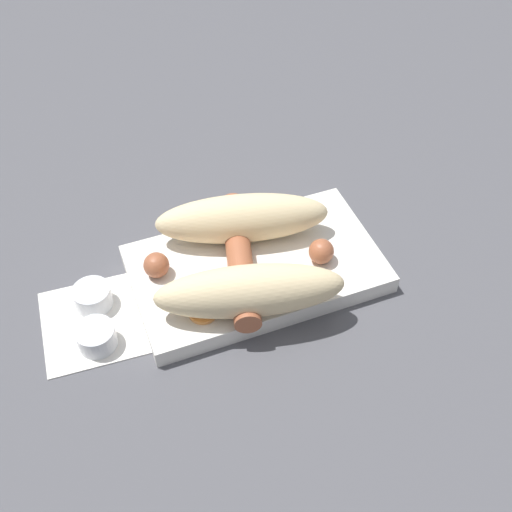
{
  "coord_description": "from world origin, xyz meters",
  "views": [
    {
      "loc": [
        0.17,
        0.44,
        0.55
      ],
      "look_at": [
        0.0,
        0.0,
        0.03
      ],
      "focal_mm": 45.0,
      "sensor_mm": 36.0,
      "label": 1
    }
  ],
  "objects": [
    {
      "name": "napkin",
      "position": [
        0.18,
        -0.0,
        0.0
      ],
      "size": [
        0.12,
        0.12,
        0.0
      ],
      "color": "white",
      "rests_on": "ground_plane"
    },
    {
      "name": "food_tray",
      "position": [
        0.0,
        0.0,
        0.01
      ],
      "size": [
        0.27,
        0.16,
        0.02
      ],
      "color": "silver",
      "rests_on": "ground_plane"
    },
    {
      "name": "condiment_cup_far",
      "position": [
        0.18,
        0.03,
        0.01
      ],
      "size": [
        0.04,
        0.04,
        0.03
      ],
      "color": "silver",
      "rests_on": "ground_plane"
    },
    {
      "name": "sausage",
      "position": [
        0.02,
        -0.0,
        0.04
      ],
      "size": [
        0.2,
        0.18,
        0.03
      ],
      "color": "#9E5638",
      "rests_on": "food_tray"
    },
    {
      "name": "bread_roll",
      "position": [
        0.02,
        0.01,
        0.05
      ],
      "size": [
        0.23,
        0.2,
        0.06
      ],
      "color": "beige",
      "rests_on": "food_tray"
    },
    {
      "name": "pickled_veggies",
      "position": [
        0.08,
        0.02,
        0.02
      ],
      "size": [
        0.05,
        0.07,
        0.0
      ],
      "color": "#F99E4C",
      "rests_on": "food_tray"
    },
    {
      "name": "condiment_cup_near",
      "position": [
        0.18,
        -0.02,
        0.01
      ],
      "size": [
        0.04,
        0.04,
        0.03
      ],
      "color": "silver",
      "rests_on": "ground_plane"
    },
    {
      "name": "ground_plane",
      "position": [
        0.0,
        0.0,
        0.0
      ],
      "size": [
        3.0,
        3.0,
        0.0
      ],
      "primitive_type": "plane",
      "color": "#4C4C51"
    }
  ]
}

